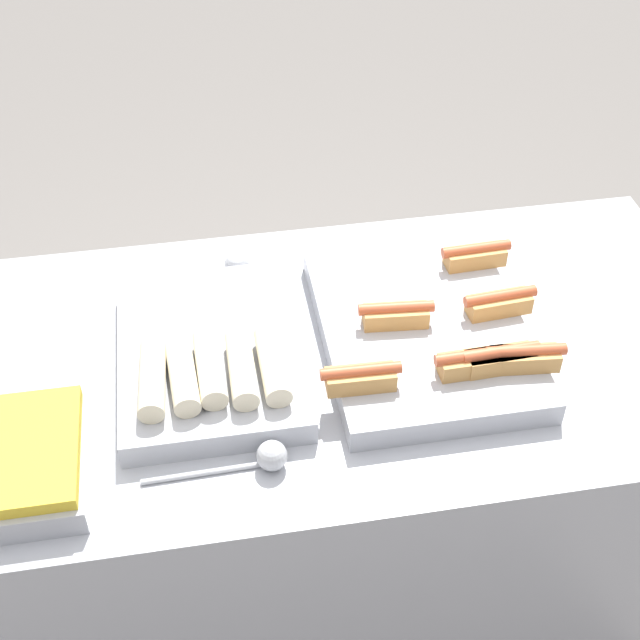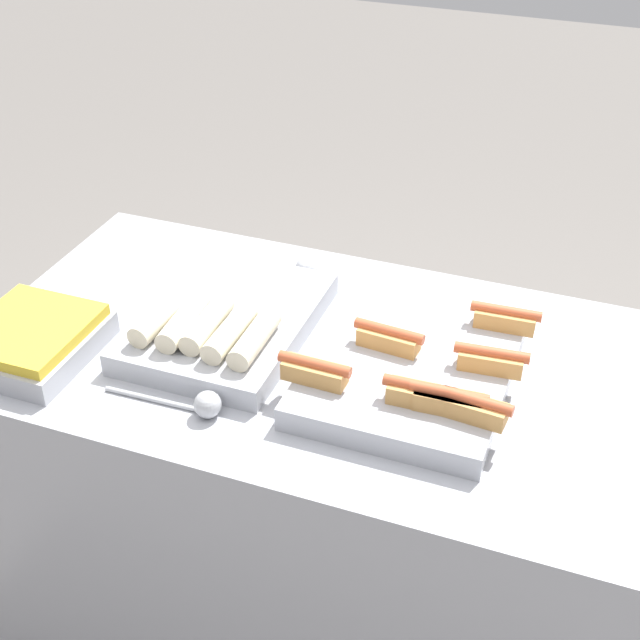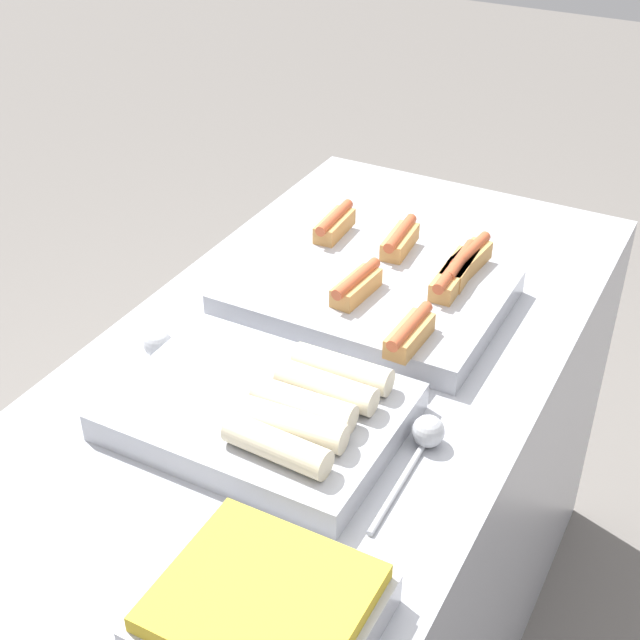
# 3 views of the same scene
# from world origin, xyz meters

# --- Properties ---
(counter) EXTENTS (1.52, 0.79, 0.92)m
(counter) POSITION_xyz_m (0.00, 0.00, 0.46)
(counter) COLOR #A8AAB2
(counter) RESTS_ON ground_plane
(tray_hotdogs) EXTENTS (0.44, 0.51, 0.10)m
(tray_hotdogs) POSITION_xyz_m (0.16, -0.01, 0.96)
(tray_hotdogs) COLOR #A8AAB2
(tray_hotdogs) RESTS_ON counter
(tray_wraps) EXTENTS (0.33, 0.45, 0.10)m
(tray_wraps) POSITION_xyz_m (-0.25, -0.02, 0.96)
(tray_wraps) COLOR #A8AAB2
(tray_wraps) RESTS_ON counter
(tray_side_front) EXTENTS (0.24, 0.27, 0.07)m
(tray_side_front) POSITION_xyz_m (-0.59, -0.21, 0.96)
(tray_side_front) COLOR #A8AAB2
(tray_side_front) RESTS_ON counter
(serving_spoon_near) EXTENTS (0.24, 0.05, 0.05)m
(serving_spoon_near) POSITION_xyz_m (-0.18, -0.26, 0.95)
(serving_spoon_near) COLOR #B2B5BA
(serving_spoon_near) RESTS_ON counter
(serving_spoon_far) EXTENTS (0.23, 0.05, 0.05)m
(serving_spoon_far) POSITION_xyz_m (-0.19, 0.26, 0.95)
(serving_spoon_far) COLOR #B2B5BA
(serving_spoon_far) RESTS_ON counter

